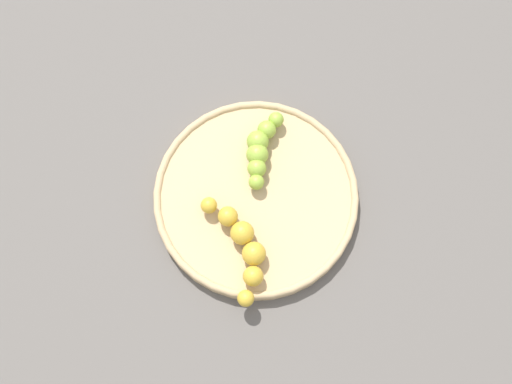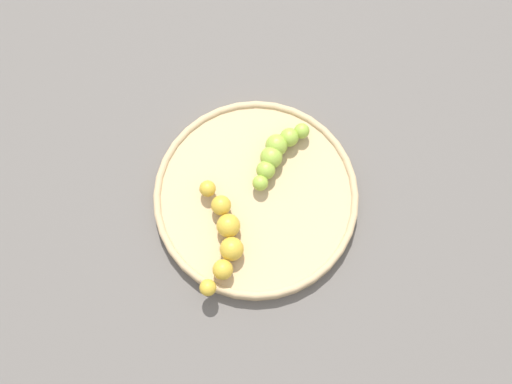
{
  "view_description": "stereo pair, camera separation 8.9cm",
  "coord_description": "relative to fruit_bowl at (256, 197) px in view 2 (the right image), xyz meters",
  "views": [
    {
      "loc": [
        -0.25,
        -0.01,
        0.89
      ],
      "look_at": [
        0.0,
        0.0,
        0.04
      ],
      "focal_mm": 47.8,
      "sensor_mm": 36.0,
      "label": 1
    },
    {
      "loc": [
        -0.23,
        -0.1,
        0.89
      ],
      "look_at": [
        0.0,
        0.0,
        0.04
      ],
      "focal_mm": 47.8,
      "sensor_mm": 36.0,
      "label": 2
    }
  ],
  "objects": [
    {
      "name": "banana_green",
      "position": [
        0.06,
        -0.0,
        0.02
      ],
      "size": [
        0.11,
        0.05,
        0.03
      ],
      "rotation": [
        0.0,
        0.0,
        1.3
      ],
      "color": "#8CAD38",
      "rests_on": "fruit_bowl"
    },
    {
      "name": "fruit_bowl",
      "position": [
        0.0,
        0.0,
        0.0
      ],
      "size": [
        0.28,
        0.28,
        0.02
      ],
      "color": "tan",
      "rests_on": "ground_plane"
    },
    {
      "name": "ground_plane",
      "position": [
        0.0,
        0.0,
        -0.01
      ],
      "size": [
        2.4,
        2.4,
        0.0
      ],
      "primitive_type": "plane",
      "color": "#56514C"
    },
    {
      "name": "banana_spotted",
      "position": [
        -0.07,
        0.02,
        0.02
      ],
      "size": [
        0.14,
        0.08,
        0.03
      ],
      "rotation": [
        0.0,
        0.0,
        5.13
      ],
      "color": "gold",
      "rests_on": "fruit_bowl"
    }
  ]
}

